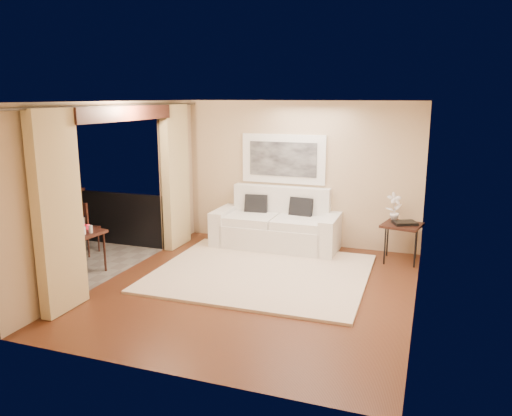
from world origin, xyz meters
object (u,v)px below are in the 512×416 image
at_px(ice_bucket, 80,223).
at_px(side_table, 402,227).
at_px(sofa, 277,227).
at_px(balcony_chair_far, 80,224).
at_px(balcony_chair_near, 10,244).
at_px(bistro_table, 81,237).
at_px(orchid, 394,207).

bearing_deg(ice_bucket, side_table, 24.77).
height_order(sofa, side_table, sofa).
distance_m(balcony_chair_far, balcony_chair_near, 1.36).
bearing_deg(sofa, bistro_table, -135.46).
relative_size(side_table, ice_bucket, 3.61).
bearing_deg(ice_bucket, balcony_chair_far, 129.14).
bearing_deg(bistro_table, orchid, 28.52).
bearing_deg(bistro_table, side_table, 26.56).
relative_size(balcony_chair_far, balcony_chair_near, 1.01).
bearing_deg(balcony_chair_near, side_table, 41.22).
distance_m(balcony_chair_near, ice_bucket, 1.05).
xyz_separation_m(sofa, orchid, (2.10, 0.02, 0.53)).
xyz_separation_m(side_table, balcony_chair_near, (-5.58, -2.90, -0.04)).
distance_m(sofa, orchid, 2.16).
distance_m(side_table, balcony_chair_near, 6.29).
bearing_deg(side_table, sofa, 177.38).
height_order(sofa, balcony_chair_far, sofa).
xyz_separation_m(bistro_table, balcony_chair_far, (-0.65, 0.79, -0.05)).
bearing_deg(orchid, sofa, -179.46).
distance_m(bistro_table, balcony_chair_far, 1.03).
bearing_deg(balcony_chair_far, balcony_chair_near, 73.33).
relative_size(orchid, balcony_chair_near, 0.53).
relative_size(orchid, ice_bucket, 2.54).
relative_size(sofa, balcony_chair_far, 2.36).
distance_m(orchid, balcony_chair_near, 6.22).
relative_size(balcony_chair_far, ice_bucket, 4.89).
bearing_deg(ice_bucket, balcony_chair_near, -138.24).
distance_m(side_table, balcony_chair_far, 5.58).
distance_m(bistro_table, balcony_chair_near, 1.03).
distance_m(sofa, side_table, 2.26).
bearing_deg(balcony_chair_near, balcony_chair_far, 94.38).
height_order(side_table, bistro_table, bistro_table).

